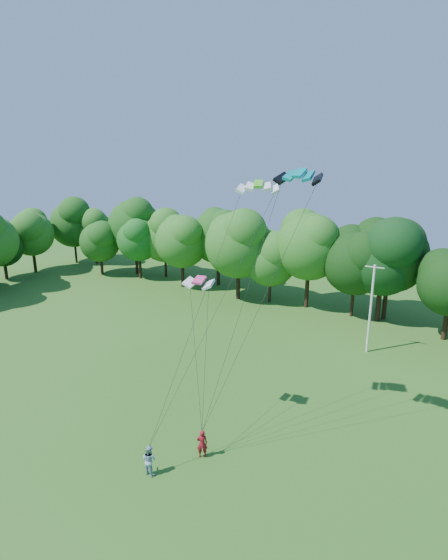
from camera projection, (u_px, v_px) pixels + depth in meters
The scene contains 9 objects.
ground at pixel (95, 520), 22.10m from camera, with size 160.00×160.00×0.00m, color #265D19.
utility_pole at pixel (371, 308), 39.94m from camera, with size 1.69×0.21×8.43m.
kite_flyer_left at pixel (202, 444), 26.55m from camera, with size 0.67×0.44×1.84m, color maroon.
kite_flyer_right at pixel (149, 460), 25.14m from camera, with size 0.89×0.69×1.83m, color #95B1CF.
kite_teal at pixel (300, 173), 24.13m from camera, with size 2.64×1.27×0.55m.
kite_green at pixel (258, 184), 26.53m from camera, with size 2.82×2.07×0.47m.
kite_pink at pixel (199, 280), 27.96m from camera, with size 2.13×1.29×0.38m.
tree_back_west at pixel (138, 236), 64.05m from camera, with size 7.00×7.00×10.18m.
tree_back_center at pixel (383, 257), 46.88m from camera, with size 8.01×8.01×11.65m.
Camera 1 is at (14.93, -11.83, 17.80)m, focal length 28.00 mm.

